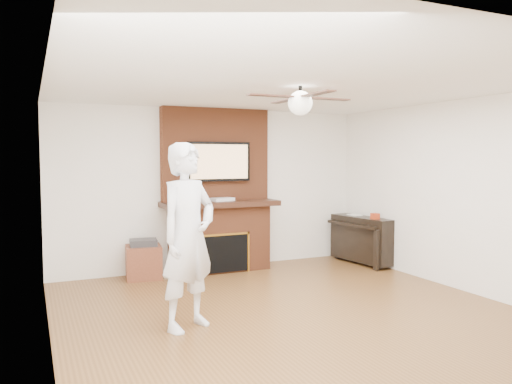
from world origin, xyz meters
name	(u,v)px	position (x,y,z in m)	size (l,w,h in m)	color
room_shell	(300,203)	(0.00, 0.00, 1.25)	(5.36, 5.86, 2.86)	brown
fireplace	(218,206)	(0.00, 2.55, 1.00)	(1.78, 0.64, 2.50)	brown
tv	(219,162)	(0.00, 2.50, 1.68)	(1.00, 0.08, 0.60)	black
ceiling_fan	(300,102)	(0.00, 0.00, 2.33)	(1.21, 1.21, 0.31)	black
person	(188,236)	(-1.19, 0.18, 0.95)	(0.69, 0.46, 1.90)	silver
side_table	(144,260)	(-1.17, 2.48, 0.26)	(0.55, 0.55, 0.57)	brown
piano	(362,238)	(2.31, 2.00, 0.41)	(0.59, 1.22, 0.86)	black
cable_box	(222,199)	(0.03, 2.45, 1.10)	(0.34, 0.20, 0.05)	silver
candle_orange	(210,270)	(-0.22, 2.31, 0.06)	(0.07, 0.07, 0.12)	orange
candle_cream	(226,268)	(0.04, 2.34, 0.06)	(0.08, 0.08, 0.12)	#FFECCA
candle_blue	(239,269)	(0.24, 2.29, 0.04)	(0.06, 0.06, 0.08)	#385DA8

